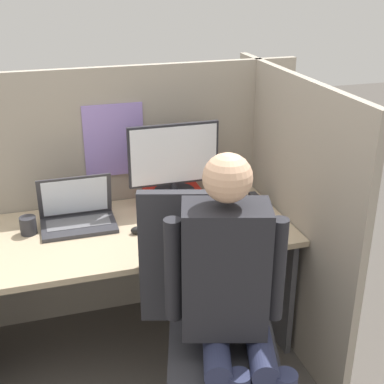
# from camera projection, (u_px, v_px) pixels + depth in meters

# --- Properties ---
(cubicle_panel_back) EXTENTS (2.17, 0.05, 1.47)m
(cubicle_panel_back) POSITION_uv_depth(u_px,v_px,m) (112.00, 196.00, 3.03)
(cubicle_panel_back) COLOR gray
(cubicle_panel_back) RESTS_ON ground
(cubicle_panel_right) EXTENTS (0.04, 1.40, 1.47)m
(cubicle_panel_right) POSITION_uv_depth(u_px,v_px,m) (287.00, 212.00, 2.85)
(cubicle_panel_right) COLOR gray
(cubicle_panel_right) RESTS_ON ground
(desk) EXTENTS (1.67, 0.75, 0.72)m
(desk) POSITION_uv_depth(u_px,v_px,m) (126.00, 258.00, 2.76)
(desk) COLOR tan
(desk) RESTS_ON ground
(paper_box) EXTENTS (0.31, 0.23, 0.09)m
(paper_box) POSITION_uv_depth(u_px,v_px,m) (175.00, 199.00, 2.93)
(paper_box) COLOR red
(paper_box) RESTS_ON desk
(monitor) EXTENTS (0.49, 0.22, 0.38)m
(monitor) POSITION_uv_depth(u_px,v_px,m) (174.00, 159.00, 2.84)
(monitor) COLOR #232328
(monitor) RESTS_ON paper_box
(laptop) EXTENTS (0.37, 0.24, 0.25)m
(laptop) POSITION_uv_depth(u_px,v_px,m) (78.00, 216.00, 2.72)
(laptop) COLOR #2D2D33
(laptop) RESTS_ON desk
(mouse) EXTENTS (0.06, 0.04, 0.04)m
(mouse) POSITION_uv_depth(u_px,v_px,m) (137.00, 230.00, 2.65)
(mouse) COLOR black
(mouse) RESTS_ON desk
(stapler) EXTENTS (0.04, 0.15, 0.05)m
(stapler) POSITION_uv_depth(u_px,v_px,m) (257.00, 201.00, 2.95)
(stapler) COLOR #2D2D33
(stapler) RESTS_ON desk
(carrot_toy) EXTENTS (0.05, 0.16, 0.05)m
(carrot_toy) POSITION_uv_depth(u_px,v_px,m) (184.00, 235.00, 2.60)
(carrot_toy) COLOR orange
(carrot_toy) RESTS_ON desk
(office_chair) EXTENTS (0.58, 0.62, 1.09)m
(office_chair) POSITION_uv_depth(u_px,v_px,m) (208.00, 319.00, 2.31)
(office_chair) COLOR #2D2D33
(office_chair) RESTS_ON ground
(person) EXTENTS (0.46, 0.46, 1.33)m
(person) POSITION_uv_depth(u_px,v_px,m) (232.00, 292.00, 2.10)
(person) COLOR #282D4C
(person) RESTS_ON ground
(coffee_mug) EXTENTS (0.08, 0.08, 0.11)m
(coffee_mug) POSITION_uv_depth(u_px,v_px,m) (231.00, 189.00, 3.05)
(coffee_mug) COLOR #232328
(coffee_mug) RESTS_ON desk
(pen_cup) EXTENTS (0.08, 0.08, 0.09)m
(pen_cup) POSITION_uv_depth(u_px,v_px,m) (28.00, 225.00, 2.64)
(pen_cup) COLOR #28282D
(pen_cup) RESTS_ON desk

